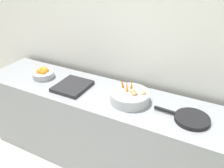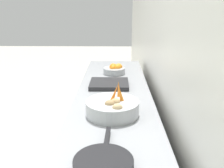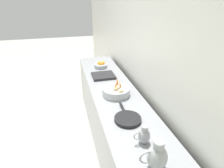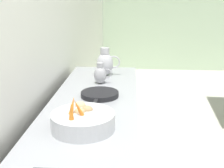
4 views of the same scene
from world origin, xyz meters
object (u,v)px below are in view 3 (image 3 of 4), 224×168
at_px(metal_pitcher_short, 144,135).
at_px(skillet_on_counter, 128,119).
at_px(metal_pitcher_tall, 157,156).
at_px(orange_bowl, 101,65).
at_px(vegetable_colander, 116,91).

bearing_deg(metal_pitcher_short, skillet_on_counter, -84.97).
height_order(metal_pitcher_tall, skillet_on_counter, metal_pitcher_tall).
xyz_separation_m(orange_bowl, skillet_on_counter, (0.04, 1.55, -0.02)).
bearing_deg(skillet_on_counter, vegetable_colander, -93.53).
relative_size(vegetable_colander, skillet_on_counter, 0.77).
distance_m(orange_bowl, metal_pitcher_short, 1.88).
xyz_separation_m(metal_pitcher_tall, skillet_on_counter, (0.01, -0.60, -0.10)).
bearing_deg(metal_pitcher_short, metal_pitcher_tall, 86.38).
distance_m(vegetable_colander, orange_bowl, 1.00).
relative_size(orange_bowl, metal_pitcher_short, 1.29).
height_order(orange_bowl, skillet_on_counter, orange_bowl).
distance_m(orange_bowl, metal_pitcher_tall, 2.15).
bearing_deg(orange_bowl, metal_pitcher_short, 89.61).
height_order(metal_pitcher_short, skillet_on_counter, metal_pitcher_short).
bearing_deg(skillet_on_counter, orange_bowl, -91.56).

